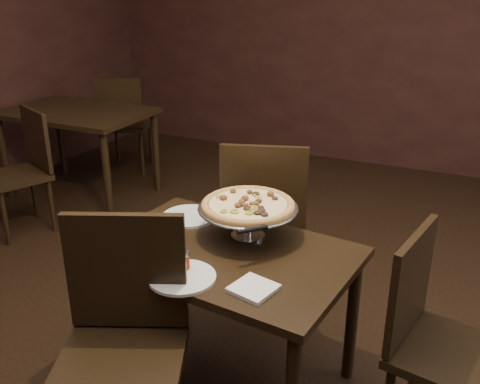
% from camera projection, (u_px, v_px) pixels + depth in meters
% --- Properties ---
extents(room, '(6.04, 7.04, 2.84)m').
position_uv_depth(room, '(244.00, 87.00, 2.00)').
color(room, black).
rests_on(room, ground).
extents(dining_table, '(1.17, 0.85, 0.69)m').
position_uv_depth(dining_table, '(225.00, 268.00, 2.35)').
color(dining_table, black).
rests_on(dining_table, ground).
extents(background_table, '(1.20, 0.80, 0.75)m').
position_uv_depth(background_table, '(78.00, 122.00, 4.49)').
color(background_table, black).
rests_on(background_table, ground).
extents(pizza_stand, '(0.45, 0.45, 0.19)m').
position_uv_depth(pizza_stand, '(248.00, 205.00, 2.39)').
color(pizza_stand, silver).
rests_on(pizza_stand, dining_table).
extents(parmesan_shaker, '(0.06, 0.06, 0.10)m').
position_uv_depth(parmesan_shaker, '(166.00, 245.00, 2.27)').
color(parmesan_shaker, beige).
rests_on(parmesan_shaker, dining_table).
extents(pepper_flake_shaker, '(0.06, 0.06, 0.10)m').
position_uv_depth(pepper_flake_shaker, '(183.00, 260.00, 2.14)').
color(pepper_flake_shaker, maroon).
rests_on(pepper_flake_shaker, dining_table).
extents(packet_caddy, '(0.10, 0.10, 0.08)m').
position_uv_depth(packet_caddy, '(171.00, 233.00, 2.40)').
color(packet_caddy, black).
rests_on(packet_caddy, dining_table).
extents(napkin_stack, '(0.19, 0.19, 0.02)m').
position_uv_depth(napkin_stack, '(254.00, 288.00, 2.02)').
color(napkin_stack, white).
rests_on(napkin_stack, dining_table).
extents(plate_left, '(0.27, 0.27, 0.01)m').
position_uv_depth(plate_left, '(189.00, 216.00, 2.63)').
color(plate_left, silver).
rests_on(plate_left, dining_table).
extents(plate_near, '(0.27, 0.27, 0.01)m').
position_uv_depth(plate_near, '(182.00, 277.00, 2.10)').
color(plate_near, silver).
rests_on(plate_near, dining_table).
extents(serving_spatula, '(0.17, 0.17, 0.03)m').
position_uv_depth(serving_spatula, '(252.00, 230.00, 2.16)').
color(serving_spatula, silver).
rests_on(serving_spatula, pizza_stand).
extents(chair_far, '(0.58, 0.58, 0.99)m').
position_uv_depth(chair_far, '(265.00, 215.00, 3.01)').
color(chair_far, black).
rests_on(chair_far, ground).
extents(chair_near, '(0.60, 0.60, 0.98)m').
position_uv_depth(chair_near, '(123.00, 337.00, 1.99)').
color(chair_near, black).
rests_on(chair_near, ground).
extents(chair_side, '(0.49, 0.49, 0.90)m').
position_uv_depth(chair_side, '(435.00, 336.00, 2.07)').
color(chair_side, black).
rests_on(chair_side, ground).
extents(bg_chair_far, '(0.56, 0.56, 0.93)m').
position_uv_depth(bg_chair_far, '(124.00, 121.00, 5.09)').
color(bg_chair_far, black).
rests_on(bg_chair_far, ground).
extents(bg_chair_near, '(0.55, 0.55, 0.90)m').
position_uv_depth(bg_chair_near, '(24.00, 166.00, 3.92)').
color(bg_chair_near, black).
rests_on(bg_chair_near, ground).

